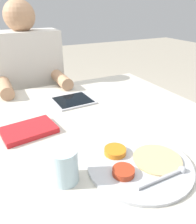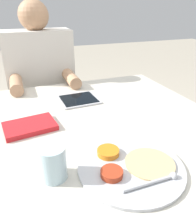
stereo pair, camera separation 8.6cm
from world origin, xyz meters
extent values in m
cube|color=beige|center=(0.00, 0.00, 0.36)|extent=(1.07, 1.09, 0.72)
cylinder|color=#B7BABF|center=(0.01, -0.29, 0.72)|extent=(0.32, 0.32, 0.01)
cylinder|color=orange|center=(-0.04, -0.22, 0.74)|extent=(0.07, 0.07, 0.02)
cylinder|color=#A83319|center=(-0.07, -0.31, 0.74)|extent=(0.06, 0.06, 0.02)
cylinder|color=tan|center=(0.06, -0.30, 0.73)|extent=(0.15, 0.15, 0.01)
cylinder|color=#B7BABF|center=(0.01, -0.38, 0.73)|extent=(0.16, 0.01, 0.01)
sphere|color=#B7BABF|center=(0.09, -0.38, 0.73)|extent=(0.02, 0.02, 0.02)
cube|color=silver|center=(-0.26, 0.06, 0.72)|extent=(0.21, 0.16, 0.01)
cube|color=red|center=(-0.26, 0.06, 0.73)|extent=(0.21, 0.16, 0.02)
cube|color=#B7B7BC|center=(0.00, 0.26, 0.72)|extent=(0.20, 0.18, 0.01)
cube|color=black|center=(0.00, 0.26, 0.73)|extent=(0.18, 0.16, 0.00)
cube|color=black|center=(-0.13, 0.73, 0.22)|extent=(0.38, 0.22, 0.44)
cube|color=beige|center=(-0.13, 0.73, 0.73)|extent=(0.42, 0.20, 0.58)
sphere|color=tan|center=(-0.13, 0.73, 1.10)|extent=(0.18, 0.18, 0.18)
cylinder|color=tan|center=(-0.29, 0.53, 0.75)|extent=(0.07, 0.24, 0.07)
cylinder|color=tan|center=(0.03, 0.53, 0.75)|extent=(0.07, 0.24, 0.07)
cylinder|color=silver|center=(-0.22, -0.25, 0.77)|extent=(0.08, 0.08, 0.10)
camera|label=1|loc=(-0.34, -0.70, 1.16)|focal=35.00mm
camera|label=2|loc=(-0.27, -0.74, 1.16)|focal=35.00mm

